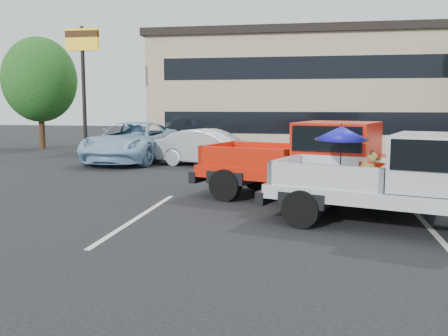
% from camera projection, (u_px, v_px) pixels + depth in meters
% --- Properties ---
extents(ground, '(90.00, 90.00, 0.00)m').
position_uv_depth(ground, '(268.00, 251.00, 8.32)').
color(ground, black).
rests_on(ground, ground).
extents(stripe_left, '(0.12, 5.00, 0.01)m').
position_uv_depth(stripe_left, '(139.00, 217.00, 10.81)').
color(stripe_left, silver).
rests_on(stripe_left, ground).
extents(stripe_right, '(0.12, 5.00, 0.01)m').
position_uv_depth(stripe_right, '(431.00, 229.00, 9.74)').
color(stripe_right, silver).
rests_on(stripe_right, ground).
extents(motel_building, '(20.40, 8.40, 6.30)m').
position_uv_depth(motel_building, '(339.00, 90.00, 28.03)').
color(motel_building, '#CBAB87').
rests_on(motel_building, ground).
extents(motel_sign, '(1.60, 0.22, 6.00)m').
position_uv_depth(motel_sign, '(83.00, 56.00, 23.17)').
color(motel_sign, black).
rests_on(motel_sign, ground).
extents(tree_left, '(3.96, 3.96, 6.02)m').
position_uv_depth(tree_left, '(40.00, 80.00, 26.93)').
color(tree_left, '#332114').
rests_on(tree_left, ground).
extents(tree_back, '(4.68, 4.68, 7.11)m').
position_uv_depth(tree_back, '(405.00, 71.00, 30.10)').
color(tree_back, '#332114').
rests_on(tree_back, ground).
extents(silver_pickup, '(6.02, 3.63, 2.06)m').
position_uv_depth(silver_pickup, '(426.00, 177.00, 9.53)').
color(silver_pickup, black).
rests_on(silver_pickup, ground).
extents(red_pickup, '(6.42, 3.78, 2.00)m').
position_uv_depth(red_pickup, '(330.00, 159.00, 12.26)').
color(red_pickup, black).
rests_on(red_pickup, ground).
extents(silver_sedan, '(4.64, 2.65, 1.45)m').
position_uv_depth(silver_sedan, '(211.00, 148.00, 19.67)').
color(silver_sedan, '#A8A9B0').
rests_on(silver_sedan, ground).
extents(blue_suv, '(2.94, 6.09, 1.67)m').
position_uv_depth(blue_suv, '(133.00, 142.00, 21.19)').
color(blue_suv, '#8EB5D4').
rests_on(blue_suv, ground).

